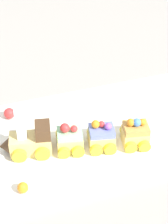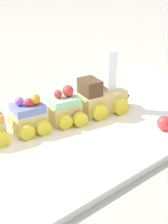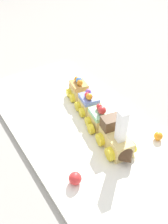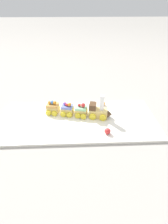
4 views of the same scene
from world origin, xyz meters
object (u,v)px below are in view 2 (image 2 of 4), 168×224
at_px(cake_train_locomotive, 104,97).
at_px(gumball_red, 164,123).
at_px(cake_car_mint, 64,109).
at_px(gumball_orange, 81,87).
at_px(cake_car_blueberry, 28,118).

xyz_separation_m(cake_train_locomotive, gumball_red, (0.02, -0.13, -0.02)).
distance_m(cake_car_mint, gumball_orange, 0.15).
distance_m(cake_car_blueberry, gumball_red, 0.24).
bearing_deg(gumball_orange, cake_car_blueberry, -158.60).
height_order(cake_car_mint, gumball_orange, cake_car_mint).
bearing_deg(gumball_red, cake_train_locomotive, 99.33).
bearing_deg(gumball_red, cake_car_blueberry, 137.86).
xyz_separation_m(cake_train_locomotive, cake_car_mint, (-0.09, 0.02, -0.01)).
bearing_deg(gumball_orange, cake_car_mint, -144.00).
height_order(cake_car_blueberry, gumball_red, cake_car_blueberry).
bearing_deg(gumball_red, cake_car_mint, 126.58).
relative_size(cake_train_locomotive, gumball_orange, 5.42).
bearing_deg(cake_car_blueberry, cake_train_locomotive, 0.08).
relative_size(cake_train_locomotive, gumball_red, 4.46).
height_order(cake_train_locomotive, cake_car_blueberry, cake_train_locomotive).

